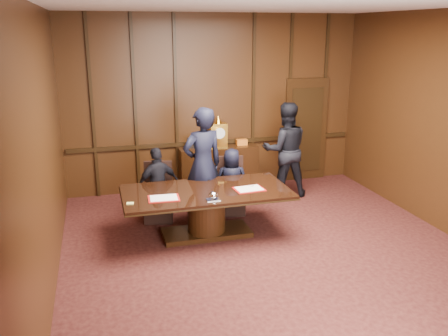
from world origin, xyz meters
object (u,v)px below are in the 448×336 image
object	(u,v)px
sideboard	(218,166)
signatory_right	(232,182)
witness_left	(203,165)
signatory_left	(158,185)
conference_table	(206,205)
witness_right	(285,150)

from	to	relation	value
sideboard	signatory_right	xyz separation A→B (m)	(-0.12, -1.36, 0.11)
signatory_right	witness_left	size ratio (longest dim) A/B	0.61
signatory_left	signatory_right	distance (m)	1.30
sideboard	witness_left	bearing A→B (deg)	-113.94
conference_table	witness_right	distance (m)	2.47
witness_left	signatory_left	bearing A→B (deg)	-24.12
witness_left	witness_right	size ratio (longest dim) A/B	1.06
sideboard	conference_table	xyz separation A→B (m)	(-0.77, -2.16, 0.02)
signatory_right	witness_right	distance (m)	1.49
conference_table	signatory_left	xyz separation A→B (m)	(-0.65, 0.80, 0.14)
witness_left	sideboard	bearing A→B (deg)	-127.35
sideboard	witness_left	world-z (taller)	witness_left
conference_table	witness_right	xyz separation A→B (m)	(1.93, 1.48, 0.42)
conference_table	signatory_right	world-z (taller)	signatory_right
witness_left	witness_right	distance (m)	2.01
sideboard	signatory_left	distance (m)	1.97
sideboard	witness_right	world-z (taller)	witness_right
conference_table	witness_left	xyz separation A→B (m)	(0.10, 0.66, 0.47)
sideboard	signatory_left	xyz separation A→B (m)	(-1.42, -1.36, 0.16)
conference_table	witness_left	distance (m)	0.82
signatory_left	signatory_right	size ratio (longest dim) A/B	1.09
sideboard	conference_table	bearing A→B (deg)	-109.51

